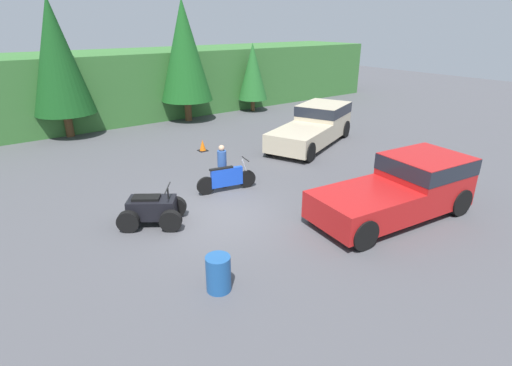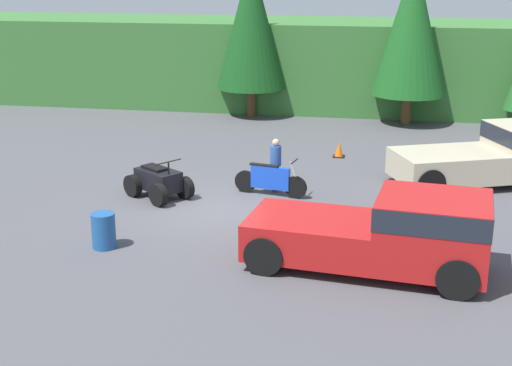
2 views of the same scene
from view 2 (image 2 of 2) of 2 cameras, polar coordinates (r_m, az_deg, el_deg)
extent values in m
plane|color=#4C4C51|center=(20.20, -3.15, -2.06)|extent=(80.00, 80.00, 0.00)
cube|color=#387033|center=(35.12, 3.07, 9.59)|extent=(44.00, 6.00, 4.04)
cylinder|color=brown|center=(32.52, -0.37, 6.52)|extent=(0.42, 0.42, 1.26)
cone|color=#144719|center=(32.05, -0.38, 12.69)|extent=(3.09, 3.09, 5.75)
cylinder|color=brown|center=(31.48, 11.94, 5.80)|extent=(0.42, 0.42, 1.27)
cone|color=#19561E|center=(31.00, 12.34, 12.21)|extent=(3.11, 3.11, 5.79)
cube|color=red|center=(16.03, 13.93, -3.84)|extent=(2.61, 2.37, 1.58)
cube|color=#1E232D|center=(15.86, 14.06, -2.10)|extent=(2.63, 2.39, 0.51)
cube|color=red|center=(16.47, 4.57, -4.15)|extent=(3.14, 2.43, 0.85)
cylinder|color=black|center=(17.15, 16.05, -4.73)|extent=(0.92, 0.38, 0.89)
cylinder|color=black|center=(15.34, 15.84, -7.36)|extent=(0.92, 0.38, 0.89)
cylinder|color=black|center=(17.63, 2.45, -3.43)|extent=(0.92, 0.38, 0.89)
cylinder|color=black|center=(15.88, 0.66, -5.81)|extent=(0.92, 0.38, 0.89)
cube|color=beige|center=(22.79, 15.09, 1.37)|extent=(3.80, 3.21, 0.85)
cylinder|color=black|center=(23.26, 11.70, 1.35)|extent=(0.93, 0.60, 0.89)
cylinder|color=black|center=(21.56, 13.76, -0.04)|extent=(0.93, 0.60, 0.89)
cylinder|color=black|center=(20.98, 3.19, -0.35)|extent=(0.68, 0.23, 0.67)
cylinder|color=black|center=(21.52, -0.84, 0.13)|extent=(0.68, 0.23, 0.67)
cube|color=blue|center=(21.18, 1.15, 0.42)|extent=(1.21, 0.39, 0.68)
cylinder|color=#B7B7BC|center=(20.88, 3.08, 0.70)|extent=(0.30, 0.11, 0.77)
cylinder|color=black|center=(20.77, 3.10, 1.75)|extent=(0.15, 0.60, 0.04)
cube|color=black|center=(21.15, 0.65, 1.43)|extent=(0.89, 0.31, 0.06)
cylinder|color=black|center=(21.04, -5.72, -0.38)|extent=(0.67, 0.56, 0.66)
cylinder|color=black|center=(20.48, -7.82, -0.95)|extent=(0.67, 0.56, 0.66)
cylinder|color=black|center=(21.99, -7.77, 0.32)|extent=(0.67, 0.56, 0.66)
cylinder|color=black|center=(21.45, -9.83, -0.21)|extent=(0.67, 0.56, 0.66)
cube|color=black|center=(21.17, -7.82, 0.26)|extent=(1.58, 1.42, 0.59)
cylinder|color=black|center=(20.64, -7.01, 1.22)|extent=(0.07, 0.07, 0.35)
cylinder|color=black|center=(20.59, -7.02, 1.69)|extent=(0.55, 0.78, 0.04)
cube|color=black|center=(21.19, -8.10, 1.22)|extent=(0.91, 0.82, 0.08)
cylinder|color=brown|center=(21.71, 1.63, 0.46)|extent=(0.18, 0.18, 0.81)
cylinder|color=brown|center=(21.54, 1.52, 0.32)|extent=(0.18, 0.18, 0.81)
cylinder|color=#2D5199|center=(21.43, 1.59, 2.20)|extent=(0.36, 0.36, 0.60)
sphere|color=tan|center=(21.33, 1.60, 3.27)|extent=(0.23, 0.23, 0.22)
cube|color=black|center=(25.74, 6.64, 2.13)|extent=(0.42, 0.42, 0.03)
cone|color=orange|center=(25.67, 6.66, 2.69)|extent=(0.32, 0.32, 0.55)
cylinder|color=#1E5193|center=(17.71, -12.10, -3.74)|extent=(0.58, 0.58, 0.88)
camera|label=1|loc=(13.54, -40.92, 9.57)|focal=28.00mm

